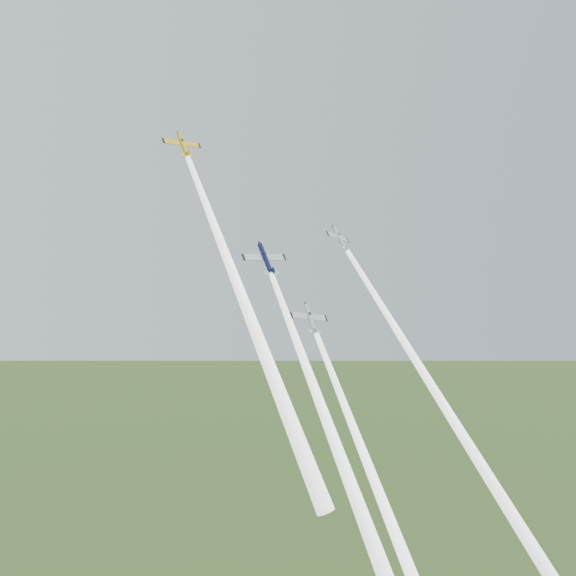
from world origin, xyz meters
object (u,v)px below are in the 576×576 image
Objects in this scene: plane_navy at (266,259)px; plane_silver_right at (339,238)px; plane_silver_low at (310,319)px; plane_yellow at (183,145)px.

plane_navy is 1.22× the size of plane_silver_right.
plane_navy reaches higher than plane_silver_low.
plane_silver_low is at bearing -33.43° from plane_yellow.
plane_silver_low is at bearing -162.17° from plane_silver_right.
plane_navy is at bearing 138.73° from plane_silver_low.
plane_silver_right reaches higher than plane_navy.
plane_silver_right is (32.99, 0.94, -15.00)m from plane_yellow.
plane_yellow is 37.57m from plane_silver_low.
plane_silver_right reaches higher than plane_silver_low.
plane_navy is at bearing 175.15° from plane_silver_right.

